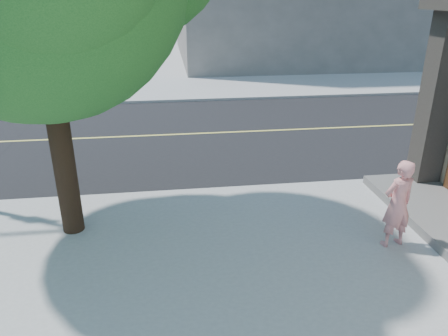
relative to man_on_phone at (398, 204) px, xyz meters
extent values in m
cube|color=black|center=(-7.73, 7.33, -0.93)|extent=(140.00, 9.00, 0.01)
cube|color=#A7A7A7|center=(5.77, 24.33, -0.88)|extent=(29.00, 25.00, 0.12)
cube|color=slate|center=(1.47, 0.63, -0.73)|extent=(1.60, 4.00, 0.18)
cube|color=#35302B|center=(1.97, 2.33, 1.28)|extent=(0.55, 0.55, 4.20)
imported|color=pink|center=(0.00, 0.00, 0.00)|extent=(0.66, 0.51, 1.63)
cylinder|color=black|center=(-5.79, 1.32, 1.16)|extent=(0.39, 0.39, 3.95)
camera|label=1|loc=(-3.88, -6.09, 3.40)|focal=33.97mm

